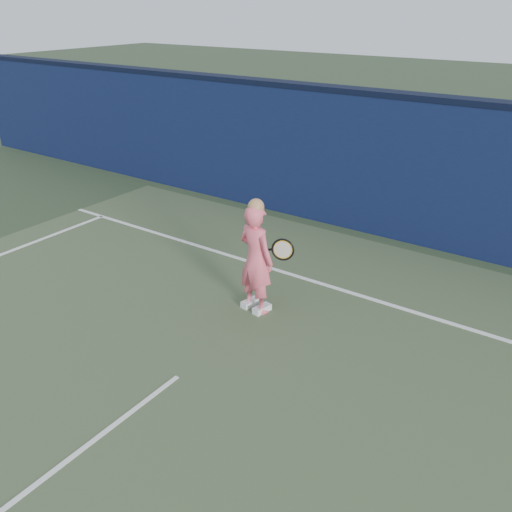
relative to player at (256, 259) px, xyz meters
The scene contains 6 objects.
ground 2.92m from the player, 87.37° to the right, with size 80.00×80.00×0.00m, color #2D4027.
backstop_wall 3.72m from the player, 88.01° to the left, with size 24.00×0.40×2.50m, color #0C1536.
wall_cap 4.09m from the player, 88.01° to the left, with size 24.00×0.42×0.10m, color black.
player is the anchor object (origin of this frame).
racket 0.48m from the player, 77.66° to the left, with size 0.63×0.17×0.34m.
court_lines 3.23m from the player, 87.65° to the right, with size 11.00×12.04×0.01m.
Camera 1 is at (3.69, -2.68, 4.01)m, focal length 38.00 mm.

